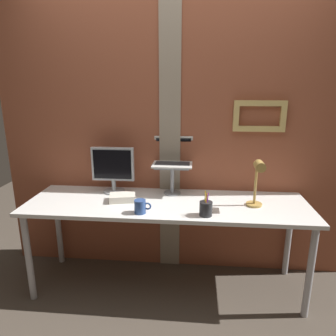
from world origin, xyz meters
TOP-DOWN VIEW (x-y plane):
  - ground_plane at (0.00, 0.00)m, footprint 6.00×6.00m
  - brick_wall_back at (0.00, 0.43)m, footprint 3.02×0.16m
  - desk at (-0.04, 0.05)m, footprint 2.19×0.64m
  - monitor at (-0.52, 0.25)m, footprint 0.36×0.18m
  - laptop_stand at (-0.02, 0.25)m, footprint 0.28×0.22m
  - laptop at (-0.02, 0.32)m, footprint 0.32×0.30m
  - desk_lamp at (0.62, -0.01)m, footprint 0.12×0.20m
  - pen_cup at (0.25, -0.18)m, footprint 0.09×0.09m
  - coffee_mug at (-0.21, -0.17)m, footprint 0.12×0.08m
  - paper_clutter_stack at (-0.39, 0.05)m, footprint 0.23×0.18m

SIDE VIEW (x-z plane):
  - ground_plane at x=0.00m, z-range 0.00..0.00m
  - desk at x=-0.04m, z-range 0.30..1.05m
  - paper_clutter_stack at x=-0.39m, z-range 0.75..0.80m
  - coffee_mug at x=-0.21m, z-range 0.75..0.84m
  - pen_cup at x=0.25m, z-range 0.71..0.89m
  - laptop_stand at x=-0.02m, z-range 0.79..1.03m
  - monitor at x=-0.52m, z-range 0.77..1.16m
  - desk_lamp at x=0.62m, z-range 0.79..1.16m
  - laptop at x=-0.02m, z-range 0.94..1.16m
  - brick_wall_back at x=0.00m, z-range 0.00..2.38m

